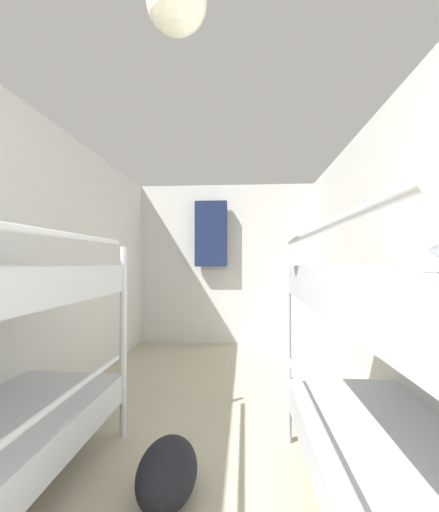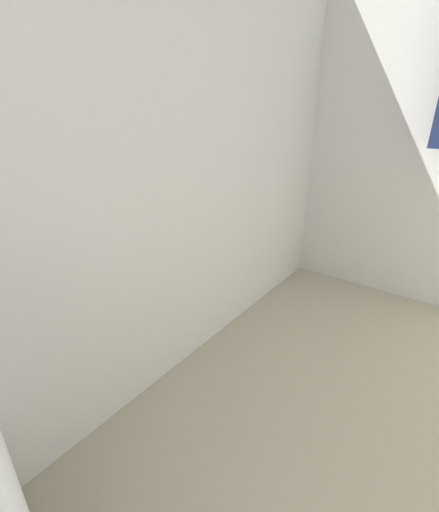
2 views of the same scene
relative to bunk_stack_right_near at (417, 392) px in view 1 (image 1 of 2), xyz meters
The scene contains 7 objects.
wall_left 2.41m from the bunk_stack_right_near, 153.57° to the left, with size 0.06×5.08×2.24m.
wall_right 1.20m from the bunk_stack_right_near, 70.48° to the left, with size 0.06×5.08×2.24m.
wall_back 3.70m from the bunk_stack_right_near, 103.78° to the left, with size 2.56×0.06×2.24m.
bunk_stack_right_near is the anchor object (origin of this frame).
duffel_bag 1.18m from the bunk_stack_right_near, 159.44° to the left, with size 0.28×0.47×0.28m.
hanging_coat 3.68m from the bunk_stack_right_near, 107.49° to the left, with size 0.44×0.12×0.90m.
ceiling_light 1.72m from the bunk_stack_right_near, behind, with size 0.24×0.24×0.24m.
Camera 1 is at (0.27, 0.16, 1.16)m, focal length 24.00 mm.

